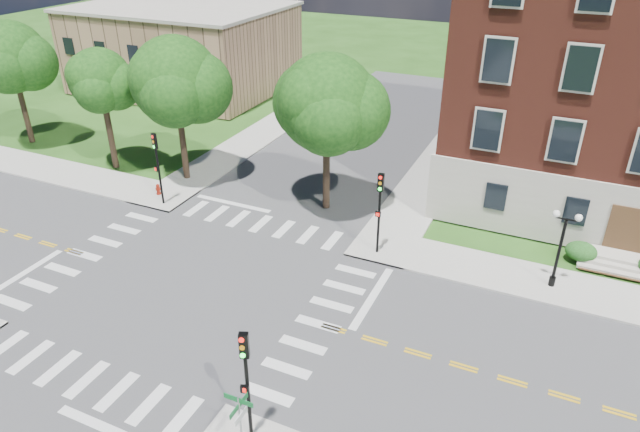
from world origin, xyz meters
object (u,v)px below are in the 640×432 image
at_px(traffic_signal_nw, 157,160).
at_px(traffic_signal_se, 246,373).
at_px(twin_lamp_west, 561,245).
at_px(traffic_signal_ne, 380,203).
at_px(fire_hydrant, 158,189).
at_px(street_sign_pole, 240,418).

bearing_deg(traffic_signal_nw, traffic_signal_se, -42.89).
bearing_deg(traffic_signal_nw, twin_lamp_west, 2.07).
xyz_separation_m(traffic_signal_se, traffic_signal_ne, (-0.06, 13.86, 0.00)).
xyz_separation_m(traffic_signal_se, twin_lamp_west, (9.13, 14.56, -0.66)).
bearing_deg(traffic_signal_se, twin_lamp_west, 57.90).
bearing_deg(fire_hydrant, traffic_signal_nw, -40.04).
xyz_separation_m(twin_lamp_west, fire_hydrant, (-25.01, 0.08, -2.06)).
xyz_separation_m(traffic_signal_ne, fire_hydrant, (-15.82, 0.78, -2.72)).
bearing_deg(street_sign_pole, traffic_signal_ne, 91.61).
relative_size(twin_lamp_west, fire_hydrant, 5.64).
height_order(traffic_signal_ne, fire_hydrant, traffic_signal_ne).
bearing_deg(street_sign_pole, traffic_signal_nw, 135.62).
xyz_separation_m(traffic_signal_nw, twin_lamp_west, (23.88, 0.86, -0.66)).
distance_m(traffic_signal_nw, twin_lamp_west, 23.91).
relative_size(traffic_signal_ne, street_sign_pole, 1.55).
height_order(traffic_signal_se, traffic_signal_ne, same).
distance_m(traffic_signal_nw, street_sign_pole, 21.16).
bearing_deg(traffic_signal_nw, traffic_signal_ne, 0.62).
distance_m(traffic_signal_se, traffic_signal_nw, 20.13).
xyz_separation_m(traffic_signal_se, street_sign_pole, (0.36, -1.08, -0.88)).
relative_size(traffic_signal_se, street_sign_pole, 1.55).
height_order(traffic_signal_se, fire_hydrant, traffic_signal_se).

